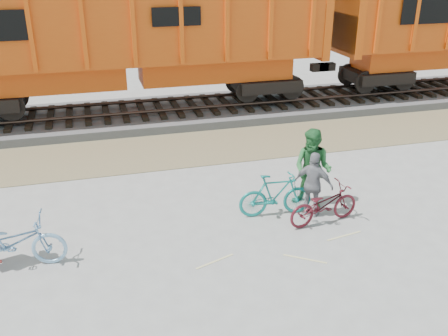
% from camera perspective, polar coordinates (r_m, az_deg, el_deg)
% --- Properties ---
extents(ground, '(120.00, 120.00, 0.00)m').
position_cam_1_polar(ground, '(11.17, 2.94, -7.64)').
color(ground, '#9E9E99').
rests_on(ground, ground).
extents(gravel_strip, '(120.00, 3.00, 0.02)m').
position_cam_1_polar(gravel_strip, '(15.96, -3.19, 2.32)').
color(gravel_strip, '#857652').
rests_on(gravel_strip, ground).
extents(ballast_bed, '(120.00, 4.00, 0.30)m').
position_cam_1_polar(ballast_bed, '(19.16, -5.46, 6.36)').
color(ballast_bed, slate).
rests_on(ballast_bed, ground).
extents(track, '(120.00, 2.60, 0.24)m').
position_cam_1_polar(track, '(19.07, -5.50, 7.29)').
color(track, black).
rests_on(track, ballast_bed).
extents(hopper_car_center, '(14.00, 3.13, 4.65)m').
position_cam_1_polar(hopper_car_center, '(18.33, -10.72, 14.46)').
color(hopper_car_center, black).
rests_on(hopper_car_center, track).
extents(bicycle_blue, '(2.13, 0.97, 1.08)m').
position_cam_1_polar(bicycle_blue, '(10.72, -23.00, -7.81)').
color(bicycle_blue, '#82B4DD').
rests_on(bicycle_blue, ground).
extents(bicycle_teal, '(1.79, 0.63, 1.06)m').
position_cam_1_polar(bicycle_teal, '(11.78, 5.91, -3.07)').
color(bicycle_teal, '#137A73').
rests_on(bicycle_teal, ground).
extents(bicycle_maroon, '(1.85, 0.88, 0.93)m').
position_cam_1_polar(bicycle_maroon, '(11.64, 11.34, -4.11)').
color(bicycle_maroon, '#54161F').
rests_on(bicycle_maroon, ground).
extents(person_man, '(1.20, 1.21, 1.98)m').
position_cam_1_polar(person_man, '(12.12, 10.09, -0.12)').
color(person_man, '#266832').
rests_on(person_man, ground).
extents(person_woman, '(0.95, 0.91, 1.59)m').
position_cam_1_polar(person_woman, '(11.78, 10.19, -1.89)').
color(person_woman, gray).
rests_on(person_woman, ground).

